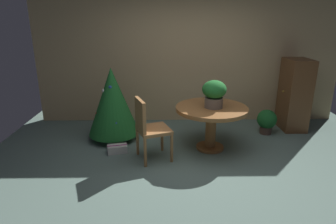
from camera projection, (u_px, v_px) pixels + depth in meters
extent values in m
plane|color=slate|center=(200.00, 172.00, 4.05)|extent=(6.60, 6.60, 0.00)
cube|color=tan|center=(189.00, 57.00, 5.73)|extent=(6.00, 0.10, 2.60)
cylinder|color=brown|center=(210.00, 147.00, 4.77)|extent=(0.45, 0.45, 0.04)
cylinder|color=brown|center=(211.00, 129.00, 4.67)|extent=(0.17, 0.17, 0.61)
cylinder|color=brown|center=(212.00, 109.00, 4.56)|extent=(1.14, 1.14, 0.06)
cylinder|color=#665B51|center=(214.00, 102.00, 4.50)|extent=(0.28, 0.28, 0.16)
ellipsoid|color=#1E6628|center=(214.00, 89.00, 4.44)|extent=(0.37, 0.37, 0.28)
sphere|color=red|center=(208.00, 88.00, 4.50)|extent=(0.07, 0.07, 0.07)
sphere|color=red|center=(214.00, 90.00, 4.30)|extent=(0.08, 0.08, 0.08)
sphere|color=red|center=(218.00, 87.00, 4.49)|extent=(0.07, 0.07, 0.07)
sphere|color=red|center=(209.00, 84.00, 4.56)|extent=(0.08, 0.08, 0.08)
cylinder|color=#9E6B3D|center=(162.00, 138.00, 4.63)|extent=(0.04, 0.04, 0.44)
cylinder|color=#9E6B3D|center=(172.00, 148.00, 4.26)|extent=(0.04, 0.04, 0.44)
cylinder|color=#9E6B3D|center=(137.00, 142.00, 4.50)|extent=(0.04, 0.04, 0.44)
cylinder|color=#9E6B3D|center=(145.00, 153.00, 4.13)|extent=(0.04, 0.04, 0.44)
cube|color=#9E6B3D|center=(154.00, 130.00, 4.30)|extent=(0.58, 0.59, 0.05)
cube|color=#9E6B3D|center=(140.00, 115.00, 4.16)|extent=(0.19, 0.41, 0.46)
cylinder|color=brown|center=(115.00, 135.00, 5.15)|extent=(0.10, 0.10, 0.11)
cone|color=#1E6628|center=(113.00, 101.00, 4.95)|extent=(0.88, 0.88, 1.16)
sphere|color=#2D51A8|center=(116.00, 123.00, 4.77)|extent=(0.05, 0.05, 0.05)
sphere|color=red|center=(97.00, 113.00, 4.94)|extent=(0.05, 0.05, 0.05)
sphere|color=#2D51A8|center=(123.00, 127.00, 4.84)|extent=(0.04, 0.04, 0.04)
sphere|color=#2D51A8|center=(110.00, 87.00, 4.77)|extent=(0.06, 0.06, 0.06)
sphere|color=silver|center=(104.00, 91.00, 4.84)|extent=(0.06, 0.06, 0.06)
sphere|color=gold|center=(122.00, 107.00, 5.26)|extent=(0.06, 0.06, 0.06)
cube|color=silver|center=(117.00, 149.00, 4.60)|extent=(0.33, 0.23, 0.12)
cube|color=#9E287A|center=(117.00, 149.00, 4.60)|extent=(0.31, 0.10, 0.13)
cube|color=brown|center=(294.00, 95.00, 5.44)|extent=(0.42, 0.60, 1.33)
sphere|color=#B29338|center=(283.00, 91.00, 5.41)|extent=(0.04, 0.04, 0.04)
cylinder|color=#4C382D|center=(266.00, 130.00, 5.36)|extent=(0.21, 0.21, 0.14)
sphere|color=#195623|center=(267.00, 119.00, 5.30)|extent=(0.35, 0.35, 0.35)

